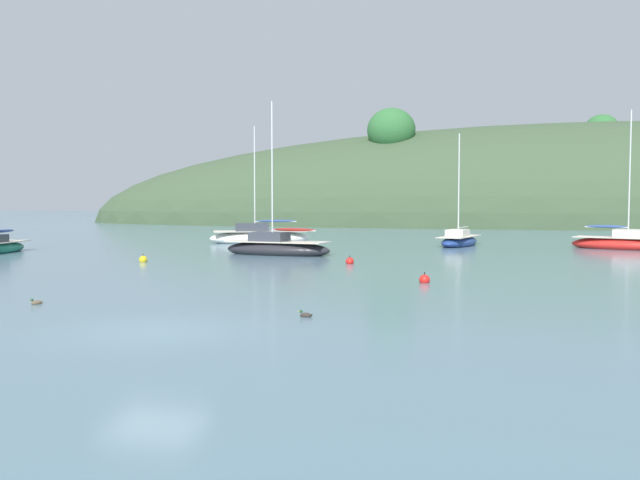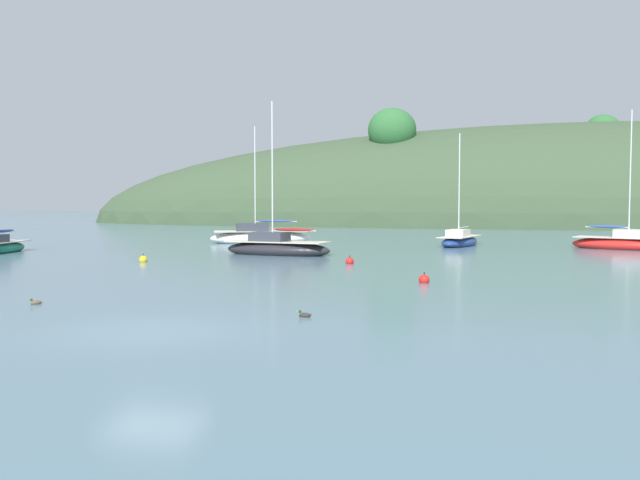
% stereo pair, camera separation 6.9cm
% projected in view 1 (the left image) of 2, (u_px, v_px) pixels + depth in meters
% --- Properties ---
extents(ground_plane, '(400.00, 400.00, 0.00)m').
position_uv_depth(ground_plane, '(155.00, 331.00, 17.06)').
color(ground_plane, slate).
extents(far_shoreline_hill, '(150.00, 36.00, 30.93)m').
position_uv_depth(far_shoreline_hill, '(593.00, 225.00, 92.69)').
color(far_shoreline_hill, '#384C33').
rests_on(far_shoreline_hill, ground).
extents(sailboat_orange_cutter, '(7.24, 3.50, 9.68)m').
position_uv_depth(sailboat_orange_cutter, '(277.00, 248.00, 41.65)').
color(sailboat_orange_cutter, '#232328').
rests_on(sailboat_orange_cutter, ground).
extents(sailboat_black_sloop, '(7.18, 4.81, 9.77)m').
position_uv_depth(sailboat_black_sloop, '(623.00, 243.00, 46.42)').
color(sailboat_black_sloop, red).
rests_on(sailboat_black_sloop, ground).
extents(sailboat_cream_ketch, '(8.37, 5.42, 9.50)m').
position_uv_depth(sailboat_cream_ketch, '(259.00, 237.00, 53.59)').
color(sailboat_cream_ketch, white).
rests_on(sailboat_cream_ketch, ground).
extents(sailboat_yellow_far, '(3.62, 6.30, 8.48)m').
position_uv_depth(sailboat_yellow_far, '(459.00, 241.00, 49.95)').
color(sailboat_yellow_far, navy).
rests_on(sailboat_yellow_far, ground).
extents(mooring_buoy_channel, '(0.44, 0.44, 0.54)m').
position_uv_depth(mooring_buoy_channel, '(143.00, 260.00, 36.67)').
color(mooring_buoy_channel, yellow).
rests_on(mooring_buoy_channel, ground).
extents(mooring_buoy_outer, '(0.44, 0.44, 0.54)m').
position_uv_depth(mooring_buoy_outer, '(425.00, 280.00, 27.24)').
color(mooring_buoy_outer, red).
rests_on(mooring_buoy_outer, ground).
extents(mooring_buoy_inner, '(0.44, 0.44, 0.54)m').
position_uv_depth(mooring_buoy_inner, '(350.00, 261.00, 35.56)').
color(mooring_buoy_inner, red).
rests_on(mooring_buoy_inner, ground).
extents(duck_trailing, '(0.35, 0.38, 0.24)m').
position_uv_depth(duck_trailing, '(36.00, 303.00, 21.56)').
color(duck_trailing, brown).
rests_on(duck_trailing, ground).
extents(duck_lone_right, '(0.42, 0.19, 0.24)m').
position_uv_depth(duck_lone_right, '(306.00, 315.00, 19.19)').
color(duck_lone_right, '#2D2823').
rests_on(duck_lone_right, ground).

